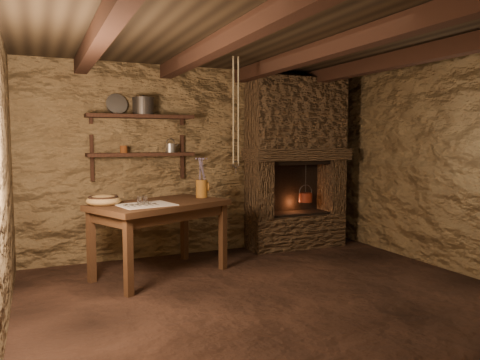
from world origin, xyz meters
name	(u,v)px	position (x,y,z in m)	size (l,w,h in m)	color
floor	(275,298)	(0.00, 0.00, 0.00)	(4.50, 4.50, 0.00)	black
back_wall	(204,161)	(0.00, 2.00, 1.20)	(4.50, 0.04, 2.40)	brown
front_wall	(457,193)	(0.00, -2.00, 1.20)	(4.50, 0.04, 2.40)	brown
right_wall	(456,165)	(2.25, 0.00, 1.20)	(0.04, 4.00, 2.40)	brown
ceiling	(277,35)	(0.00, 0.00, 2.40)	(4.50, 4.00, 0.04)	black
beam_far_left	(103,30)	(-1.50, 0.00, 2.31)	(0.14, 3.95, 0.16)	black
beam_mid_left	(225,41)	(-0.50, 0.00, 2.31)	(0.14, 3.95, 0.16)	black
beam_mid_right	(324,50)	(0.50, 0.00, 2.31)	(0.14, 3.95, 0.16)	black
beam_far_right	(407,58)	(1.50, 0.00, 2.31)	(0.14, 3.95, 0.16)	black
shelf_lower	(141,154)	(-0.85, 1.84, 1.30)	(1.25, 0.30, 0.04)	black
shelf_upper	(140,117)	(-0.85, 1.84, 1.75)	(1.25, 0.30, 0.04)	black
hearth	(296,158)	(1.25, 1.77, 1.23)	(1.43, 0.51, 2.30)	#35271A
work_table	(160,236)	(-0.80, 1.16, 0.43)	(1.61, 1.31, 0.80)	#311E11
linen_cloth	(146,205)	(-0.98, 0.99, 0.81)	(0.54, 0.44, 0.01)	white
pewter_cutlery_row	(146,204)	(-0.98, 0.97, 0.82)	(0.45, 0.17, 0.01)	gray
drinking_glasses	(145,200)	(-0.97, 1.09, 0.85)	(0.17, 0.05, 0.07)	silver
stoneware_jug	(202,180)	(-0.24, 1.38, 1.01)	(0.16, 0.15, 0.47)	#90581B
wooden_bowl	(103,201)	(-1.38, 1.20, 0.85)	(0.35, 0.35, 0.13)	olive
iron_stockpot	(143,107)	(-0.81, 1.84, 1.86)	(0.25, 0.25, 0.19)	#2B2826
tin_pan	(117,104)	(-1.10, 1.94, 1.90)	(0.25, 0.25, 0.03)	#AAABA5
small_kettle	(170,148)	(-0.49, 1.84, 1.37)	(0.16, 0.12, 0.17)	#AAABA5
rusty_tin	(124,149)	(-1.05, 1.84, 1.36)	(0.09, 0.09, 0.09)	#632F13
red_pot	(306,197)	(1.38, 1.72, 0.69)	(0.20, 0.19, 0.54)	maroon
hanging_ropes	(236,110)	(0.05, 1.05, 1.80)	(0.08, 0.08, 1.20)	#C4B98A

